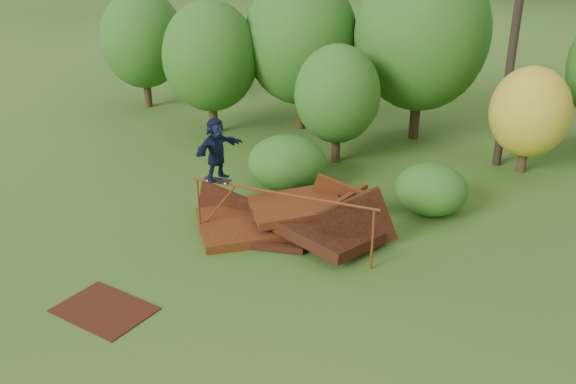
% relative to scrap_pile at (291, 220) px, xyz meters
% --- Properties ---
extents(ground, '(240.00, 240.00, 0.00)m').
position_rel_scrap_pile_xyz_m(ground, '(0.93, -2.87, -0.37)').
color(ground, '#2D5116').
rests_on(ground, ground).
extents(scrap_pile, '(5.89, 3.79, 2.15)m').
position_rel_scrap_pile_xyz_m(scrap_pile, '(0.00, 0.00, 0.00)').
color(scrap_pile, '#3F1D0B').
rests_on(scrap_pile, ground).
extents(grind_rail, '(5.07, 0.83, 1.66)m').
position_rel_scrap_pile_xyz_m(grind_rail, '(-0.00, -1.06, 0.97)').
color(grind_rail, maroon).
rests_on(grind_rail, ground).
extents(skateboard, '(0.75, 0.30, 0.08)m').
position_rel_scrap_pile_xyz_m(skateboard, '(-1.77, -0.79, 1.35)').
color(skateboard, black).
rests_on(skateboard, grind_rail).
extents(skater, '(1.13, 1.58, 1.64)m').
position_rel_scrap_pile_xyz_m(skater, '(-1.77, -0.79, 2.19)').
color(skater, black).
rests_on(skater, skateboard).
extents(flat_plate, '(2.41, 2.05, 0.03)m').
position_rel_scrap_pile_xyz_m(flat_plate, '(-3.11, -4.66, -0.35)').
color(flat_plate, '#3A180C').
rests_on(flat_plate, ground).
extents(tree_0, '(3.66, 3.66, 5.16)m').
position_rel_scrap_pile_xyz_m(tree_0, '(-5.04, 7.62, 2.68)').
color(tree_0, black).
rests_on(tree_0, ground).
extents(tree_1, '(4.37, 4.37, 6.08)m').
position_rel_scrap_pile_xyz_m(tree_1, '(-1.85, 9.07, 3.19)').
color(tree_1, black).
rests_on(tree_1, ground).
extents(tree_2, '(2.92, 2.92, 4.12)m').
position_rel_scrap_pile_xyz_m(tree_2, '(0.21, 5.68, 2.06)').
color(tree_2, black).
rests_on(tree_2, ground).
extents(tree_3, '(4.95, 4.95, 6.87)m').
position_rel_scrap_pile_xyz_m(tree_3, '(2.69, 8.95, 3.65)').
color(tree_3, black).
rests_on(tree_3, ground).
extents(tree_4, '(2.60, 2.60, 3.59)m').
position_rel_scrap_pile_xyz_m(tree_4, '(6.48, 6.27, 1.72)').
color(tree_4, black).
rests_on(tree_4, ground).
extents(tree_6, '(3.65, 3.65, 5.10)m').
position_rel_scrap_pile_xyz_m(tree_6, '(-9.21, 10.46, 2.62)').
color(tree_6, black).
rests_on(tree_6, ground).
extents(shrub_left, '(2.49, 2.30, 1.72)m').
position_rel_scrap_pile_xyz_m(shrub_left, '(-0.86, 2.97, 0.49)').
color(shrub_left, '#134111').
rests_on(shrub_left, ground).
extents(shrub_right, '(2.11, 1.94, 1.50)m').
position_rel_scrap_pile_xyz_m(shrub_right, '(3.62, 2.19, 0.38)').
color(shrub_right, '#134111').
rests_on(shrub_right, ground).
extents(utility_pole, '(1.40, 0.28, 9.58)m').
position_rel_scrap_pile_xyz_m(utility_pole, '(5.71, 6.75, 4.49)').
color(utility_pole, black).
rests_on(utility_pole, ground).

